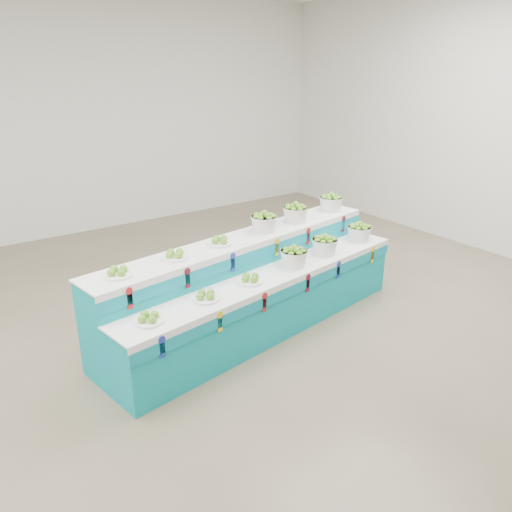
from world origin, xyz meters
name	(u,v)px	position (x,y,z in m)	size (l,w,h in m)	color
ground	(237,351)	(0.00, 0.00, 0.00)	(10.00, 10.00, 0.00)	brown
back_wall	(71,118)	(0.00, 5.00, 2.00)	(10.00, 10.00, 0.00)	silver
display_stand	(256,285)	(0.49, 0.34, 0.51)	(3.88, 1.00, 1.02)	#0C98A4
plate_lower_left	(148,318)	(-1.02, -0.13, 0.77)	(0.27, 0.27, 0.10)	white
plate_lower_mid	(206,295)	(-0.37, -0.03, 0.77)	(0.27, 0.27, 0.10)	white
plate_lower_right	(250,278)	(0.22, 0.06, 0.77)	(0.27, 0.27, 0.10)	white
basket_lower_left	(294,256)	(0.89, 0.16, 0.84)	(0.31, 0.31, 0.23)	silver
basket_lower_mid	(325,245)	(1.44, 0.24, 0.84)	(0.31, 0.31, 0.23)	silver
basket_lower_right	(359,232)	(2.14, 0.35, 0.84)	(0.31, 0.31, 0.23)	silver
plate_upper_left	(117,271)	(-1.09, 0.34, 1.07)	(0.27, 0.27, 0.10)	white
plate_upper_mid	(175,254)	(-0.45, 0.44, 1.07)	(0.27, 0.27, 0.10)	white
plate_upper_right	(220,240)	(0.15, 0.53, 1.07)	(0.27, 0.27, 0.10)	white
basket_upper_left	(264,222)	(0.82, 0.64, 1.14)	(0.31, 0.31, 0.23)	silver
basket_upper_mid	(295,213)	(1.37, 0.72, 1.14)	(0.31, 0.31, 0.23)	silver
basket_upper_right	(331,202)	(2.07, 0.83, 1.14)	(0.31, 0.31, 0.23)	silver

